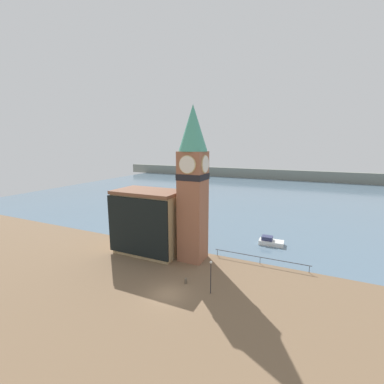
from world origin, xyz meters
TOP-DOWN VIEW (x-y plane):
  - ground_plane at (0.00, 0.00)m, footprint 160.00×160.00m
  - water at (0.00, 72.90)m, footprint 160.00×120.00m
  - far_shoreline at (0.00, 112.90)m, footprint 180.00×3.00m
  - pier_railing at (8.52, 12.65)m, footprint 13.98×0.08m
  - clock_tower at (-1.29, 10.05)m, footprint 4.20×4.20m
  - pier_building at (-8.99, 9.45)m, footprint 10.79×6.51m
  - boat_near at (8.84, 21.09)m, footprint 4.25×2.22m
  - mooring_bollard_near at (0.88, 3.05)m, footprint 0.34×0.34m
  - lamp_post at (4.54, 2.30)m, footprint 0.32×0.32m

SIDE VIEW (x-z plane):
  - water at x=0.00m, z-range 0.00..0.00m
  - ground_plane at x=0.00m, z-range 0.00..0.00m
  - mooring_bollard_near at x=0.88m, z-range 0.03..0.81m
  - boat_near at x=8.84m, z-range -0.19..1.27m
  - pier_railing at x=8.52m, z-range 0.43..1.52m
  - far_shoreline at x=0.00m, z-range 0.00..5.00m
  - lamp_post at x=4.54m, z-range 0.81..4.96m
  - pier_building at x=-8.99m, z-range 0.02..10.37m
  - clock_tower at x=-1.29m, z-range 0.74..23.80m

